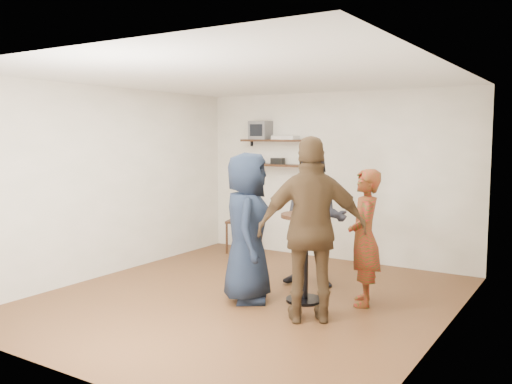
# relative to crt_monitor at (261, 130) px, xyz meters

# --- Properties ---
(room) EXTENTS (4.58, 5.08, 2.68)m
(room) POSITION_rel_crt_monitor_xyz_m (1.27, -2.38, -0.72)
(room) COLOR #4F3219
(room) RESTS_ON ground
(shelf_upper) EXTENTS (1.20, 0.25, 0.04)m
(shelf_upper) POSITION_rel_crt_monitor_xyz_m (0.27, 0.00, -0.17)
(shelf_upper) COLOR black
(shelf_upper) RESTS_ON room
(shelf_lower) EXTENTS (1.20, 0.25, 0.04)m
(shelf_lower) POSITION_rel_crt_monitor_xyz_m (0.27, 0.00, -0.57)
(shelf_lower) COLOR black
(shelf_lower) RESTS_ON room
(crt_monitor) EXTENTS (0.32, 0.30, 0.30)m
(crt_monitor) POSITION_rel_crt_monitor_xyz_m (0.00, 0.00, 0.00)
(crt_monitor) COLOR #59595B
(crt_monitor) RESTS_ON shelf_upper
(dvd_deck) EXTENTS (0.40, 0.24, 0.06)m
(dvd_deck) POSITION_rel_crt_monitor_xyz_m (0.46, 0.00, -0.12)
(dvd_deck) COLOR silver
(dvd_deck) RESTS_ON shelf_upper
(radio) EXTENTS (0.22, 0.10, 0.10)m
(radio) POSITION_rel_crt_monitor_xyz_m (0.32, 0.00, -0.50)
(radio) COLOR black
(radio) RESTS_ON shelf_lower
(power_strip) EXTENTS (0.30, 0.05, 0.03)m
(power_strip) POSITION_rel_crt_monitor_xyz_m (-0.11, 0.05, -0.54)
(power_strip) COLOR black
(power_strip) RESTS_ON shelf_lower
(side_table) EXTENTS (0.58, 0.58, 0.55)m
(side_table) POSITION_rel_crt_monitor_xyz_m (-0.17, -0.31, -1.56)
(side_table) COLOR black
(side_table) RESTS_ON room
(vase_lilies) EXTENTS (0.18, 0.19, 0.88)m
(vase_lilies) POSITION_rel_crt_monitor_xyz_m (-0.17, -0.31, -1.19)
(vase_lilies) COLOR white
(vase_lilies) RESTS_ON side_table
(drinks_table) EXTENTS (0.57, 0.57, 1.03)m
(drinks_table) POSITION_rel_crt_monitor_xyz_m (1.91, -2.10, -1.35)
(drinks_table) COLOR black
(drinks_table) RESTS_ON room
(wine_glass_fl) EXTENTS (0.07, 0.07, 0.20)m
(wine_glass_fl) POSITION_rel_crt_monitor_xyz_m (1.84, -2.12, -0.85)
(wine_glass_fl) COLOR silver
(wine_glass_fl) RESTS_ON drinks_table
(wine_glass_fr) EXTENTS (0.07, 0.07, 0.20)m
(wine_glass_fr) POSITION_rel_crt_monitor_xyz_m (1.98, -2.13, -0.85)
(wine_glass_fr) COLOR silver
(wine_glass_fr) RESTS_ON drinks_table
(wine_glass_bl) EXTENTS (0.06, 0.06, 0.19)m
(wine_glass_bl) POSITION_rel_crt_monitor_xyz_m (1.89, -2.04, -0.86)
(wine_glass_bl) COLOR silver
(wine_glass_bl) RESTS_ON drinks_table
(wine_glass_br) EXTENTS (0.07, 0.07, 0.22)m
(wine_glass_br) POSITION_rel_crt_monitor_xyz_m (1.94, -2.09, -0.84)
(wine_glass_br) COLOR silver
(wine_glass_br) RESTS_ON drinks_table
(person_plaid) EXTENTS (0.57, 0.67, 1.56)m
(person_plaid) POSITION_rel_crt_monitor_xyz_m (2.53, -1.84, -1.24)
(person_plaid) COLOR red
(person_plaid) RESTS_ON room
(person_dark) EXTENTS (0.98, 0.85, 1.70)m
(person_dark) POSITION_rel_crt_monitor_xyz_m (1.72, -1.46, -1.17)
(person_dark) COLOR black
(person_dark) RESTS_ON room
(person_navy) EXTENTS (0.90, 1.01, 1.74)m
(person_navy) POSITION_rel_crt_monitor_xyz_m (1.33, -2.44, -1.15)
(person_navy) COLOR black
(person_navy) RESTS_ON room
(person_brown) EXTENTS (1.20, 1.01, 1.93)m
(person_brown) POSITION_rel_crt_monitor_xyz_m (2.28, -2.66, -1.05)
(person_brown) COLOR #44301D
(person_brown) RESTS_ON room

